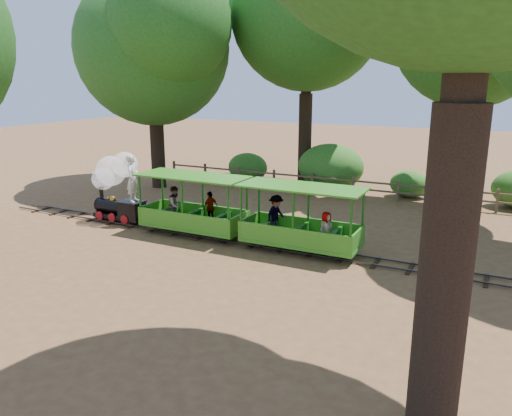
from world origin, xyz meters
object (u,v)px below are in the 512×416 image
at_px(carriage_front, 192,211).
at_px(carriage_rear, 297,226).
at_px(locomotive, 116,181).
at_px(fence, 332,184).

distance_m(carriage_front, carriage_rear, 3.95).
bearing_deg(carriage_front, locomotive, 178.59).
xyz_separation_m(locomotive, carriage_rear, (7.37, -0.04, -0.74)).
relative_size(carriage_front, carriage_rear, 1.00).
xyz_separation_m(carriage_front, fence, (2.48, 8.02, -0.26)).
xyz_separation_m(locomotive, fence, (5.90, 7.93, -1.00)).
relative_size(carriage_rear, fence, 0.22).
xyz_separation_m(carriage_rear, fence, (-1.47, 7.97, -0.26)).
bearing_deg(carriage_rear, carriage_front, -179.30).
relative_size(carriage_front, fence, 0.22).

